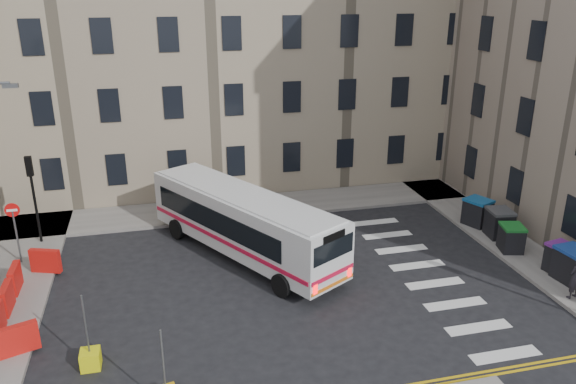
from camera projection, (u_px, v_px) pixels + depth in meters
name	position (u px, v px, depth m)	size (l,w,h in m)	color
ground	(331.00, 281.00, 22.83)	(120.00, 120.00, 0.00)	black
pavement_north	(171.00, 214.00, 29.29)	(36.00, 3.20, 0.15)	slate
pavement_east	(476.00, 221.00, 28.46)	(2.40, 26.00, 0.15)	slate
terrace_north	(137.00, 34.00, 32.38)	(38.30, 10.80, 17.20)	gray
traffic_light_nw	(32.00, 186.00, 25.06)	(0.28, 0.22, 4.10)	black
no_entry_north	(14.00, 221.00, 23.41)	(0.60, 0.08, 3.00)	#595B5E
roadworks_barriers	(18.00, 297.00, 20.41)	(1.66, 6.26, 1.00)	red
bus	(243.00, 221.00, 24.44)	(7.30, 10.34, 2.87)	silver
wheelie_bin_a	(572.00, 265.00, 22.36)	(1.20, 1.35, 1.38)	black
wheelie_bin_b	(562.00, 259.00, 22.96)	(1.19, 1.30, 1.25)	black
wheelie_bin_c	(511.00, 238.00, 24.92)	(1.19, 1.29, 1.20)	black
wheelie_bin_d	(499.00, 223.00, 26.32)	(1.20, 1.33, 1.33)	black
wheelie_bin_e	(477.00, 212.00, 27.61)	(1.43, 1.51, 1.32)	black
pedestrian	(575.00, 278.00, 21.05)	(0.61, 0.40, 1.67)	black
bollard_yellow	(91.00, 359.00, 17.57)	(0.60, 0.60, 0.60)	#D9D70C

